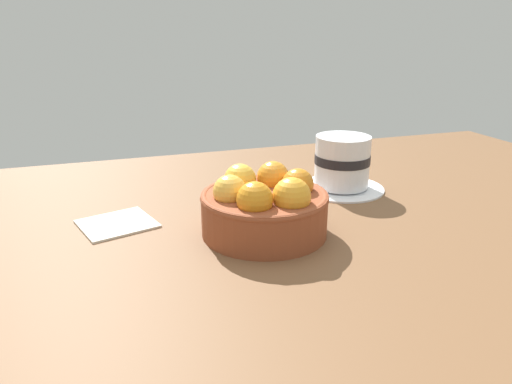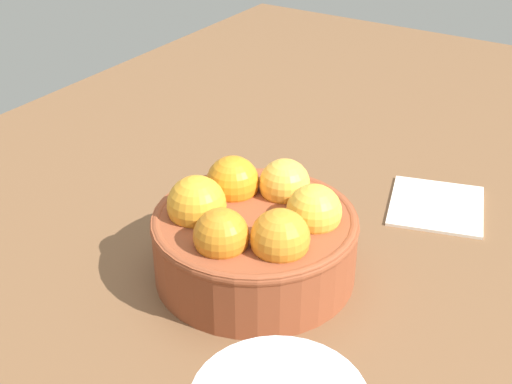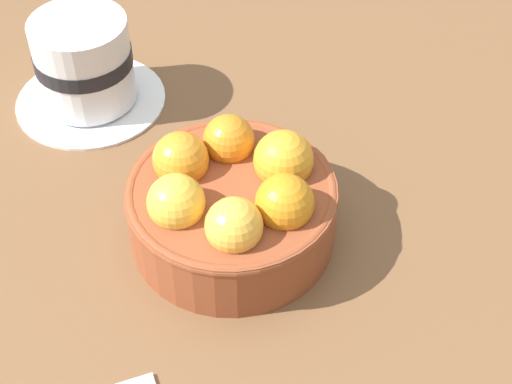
# 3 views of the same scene
# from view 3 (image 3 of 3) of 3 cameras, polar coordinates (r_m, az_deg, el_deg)

# --- Properties ---
(ground_plane) EXTENTS (1.44, 0.88, 0.03)m
(ground_plane) POSITION_cam_3_polar(r_m,az_deg,el_deg) (0.65, -1.66, -4.07)
(ground_plane) COLOR brown
(terracotta_bowl) EXTENTS (0.17, 0.17, 0.09)m
(terracotta_bowl) POSITION_cam_3_polar(r_m,az_deg,el_deg) (0.61, -1.73, -0.79)
(terracotta_bowl) COLOR brown
(terracotta_bowl) RESTS_ON ground_plane
(coffee_cup) EXTENTS (0.14, 0.14, 0.09)m
(coffee_cup) POSITION_cam_3_polar(r_m,az_deg,el_deg) (0.76, -12.37, 8.97)
(coffee_cup) COLOR white
(coffee_cup) RESTS_ON ground_plane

